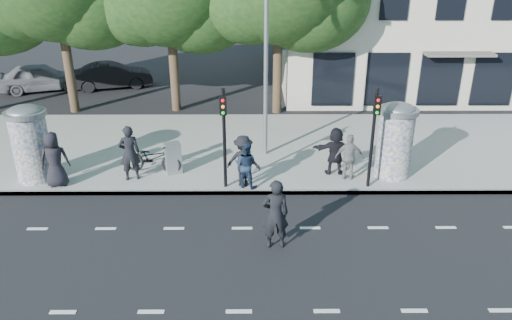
{
  "coord_description": "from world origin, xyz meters",
  "views": [
    {
      "loc": [
        0.34,
        -11.2,
        7.7
      ],
      "look_at": [
        0.42,
        3.5,
        1.27
      ],
      "focal_mm": 35.0,
      "sensor_mm": 36.0,
      "label": 1
    }
  ],
  "objects_px": {
    "car_mid": "(112,76)",
    "ped_f": "(335,151)",
    "street_lamp": "(266,32)",
    "ped_b": "(130,153)",
    "ped_d": "(243,161)",
    "traffic_pole_far": "(374,129)",
    "ped_c": "(246,165)",
    "ped_e": "(350,157)",
    "car_left": "(40,77)",
    "bicycle": "(152,158)",
    "cabinet_right": "(383,157)",
    "traffic_pole_near": "(224,129)",
    "ad_column_left": "(30,141)",
    "ped_a": "(54,160)",
    "ad_column_right": "(395,138)",
    "cabinet_left": "(173,158)",
    "man_road": "(275,214)"
  },
  "relations": [
    {
      "from": "ped_e",
      "to": "bicycle",
      "type": "height_order",
      "value": "ped_e"
    },
    {
      "from": "ped_e",
      "to": "car_mid",
      "type": "height_order",
      "value": "ped_e"
    },
    {
      "from": "cabinet_right",
      "to": "ped_c",
      "type": "bearing_deg",
      "value": -154.42
    },
    {
      "from": "traffic_pole_far",
      "to": "ped_c",
      "type": "height_order",
      "value": "traffic_pole_far"
    },
    {
      "from": "ped_c",
      "to": "bicycle",
      "type": "height_order",
      "value": "ped_c"
    },
    {
      "from": "cabinet_right",
      "to": "car_mid",
      "type": "height_order",
      "value": "car_mid"
    },
    {
      "from": "ped_e",
      "to": "car_left",
      "type": "height_order",
      "value": "ped_e"
    },
    {
      "from": "cabinet_left",
      "to": "car_mid",
      "type": "height_order",
      "value": "car_mid"
    },
    {
      "from": "ad_column_right",
      "to": "car_mid",
      "type": "distance_m",
      "value": 17.72
    },
    {
      "from": "ad_column_right",
      "to": "ped_c",
      "type": "xyz_separation_m",
      "value": [
        -5.11,
        -0.85,
        -0.59
      ]
    },
    {
      "from": "ped_f",
      "to": "car_mid",
      "type": "xyz_separation_m",
      "value": [
        -10.91,
        11.95,
        -0.28
      ]
    },
    {
      "from": "ad_column_left",
      "to": "street_lamp",
      "type": "height_order",
      "value": "street_lamp"
    },
    {
      "from": "ped_f",
      "to": "ped_c",
      "type": "bearing_deg",
      "value": 19.1
    },
    {
      "from": "man_road",
      "to": "car_mid",
      "type": "relative_size",
      "value": 0.46
    },
    {
      "from": "ad_column_right",
      "to": "cabinet_right",
      "type": "relative_size",
      "value": 2.58
    },
    {
      "from": "man_road",
      "to": "cabinet_right",
      "type": "distance_m",
      "value": 6.21
    },
    {
      "from": "ad_column_left",
      "to": "ped_c",
      "type": "bearing_deg",
      "value": -5.1
    },
    {
      "from": "ped_b",
      "to": "car_mid",
      "type": "xyz_separation_m",
      "value": [
        -3.83,
        12.37,
        -0.4
      ]
    },
    {
      "from": "traffic_pole_near",
      "to": "ped_c",
      "type": "xyz_separation_m",
      "value": [
        0.69,
        0.06,
        -1.28
      ]
    },
    {
      "from": "traffic_pole_far",
      "to": "ped_b",
      "type": "xyz_separation_m",
      "value": [
        -8.08,
        0.65,
        -1.1
      ]
    },
    {
      "from": "ped_d",
      "to": "cabinet_left",
      "type": "relative_size",
      "value": 1.55
    },
    {
      "from": "ped_d",
      "to": "ped_f",
      "type": "xyz_separation_m",
      "value": [
        3.21,
        0.88,
        -0.03
      ]
    },
    {
      "from": "ped_e",
      "to": "cabinet_left",
      "type": "xyz_separation_m",
      "value": [
        -6.12,
        0.54,
        -0.25
      ]
    },
    {
      "from": "ad_column_right",
      "to": "cabinet_left",
      "type": "distance_m",
      "value": 7.75
    },
    {
      "from": "traffic_pole_far",
      "to": "car_left",
      "type": "xyz_separation_m",
      "value": [
        -15.78,
        12.5,
        -1.45
      ]
    },
    {
      "from": "car_mid",
      "to": "ped_f",
      "type": "bearing_deg",
      "value": -153.84
    },
    {
      "from": "ped_c",
      "to": "cabinet_right",
      "type": "relative_size",
      "value": 1.55
    },
    {
      "from": "traffic_pole_near",
      "to": "bicycle",
      "type": "xyz_separation_m",
      "value": [
        -2.65,
        1.23,
        -1.53
      ]
    },
    {
      "from": "ped_b",
      "to": "ad_column_right",
      "type": "bearing_deg",
      "value": 165.51
    },
    {
      "from": "traffic_pole_near",
      "to": "bicycle",
      "type": "height_order",
      "value": "traffic_pole_near"
    },
    {
      "from": "ad_column_left",
      "to": "bicycle",
      "type": "relative_size",
      "value": 1.27
    },
    {
      "from": "ped_f",
      "to": "cabinet_right",
      "type": "height_order",
      "value": "ped_f"
    },
    {
      "from": "ad_column_right",
      "to": "ped_e",
      "type": "xyz_separation_m",
      "value": [
        -1.58,
        -0.3,
        -0.57
      ]
    },
    {
      "from": "ped_e",
      "to": "man_road",
      "type": "relative_size",
      "value": 0.81
    },
    {
      "from": "traffic_pole_far",
      "to": "ped_d",
      "type": "xyz_separation_m",
      "value": [
        -4.2,
        0.2,
        -1.2
      ]
    },
    {
      "from": "street_lamp",
      "to": "ped_d",
      "type": "bearing_deg",
      "value": -106.84
    },
    {
      "from": "ped_a",
      "to": "ped_d",
      "type": "relative_size",
      "value": 1.08
    },
    {
      "from": "ped_a",
      "to": "ped_f",
      "type": "distance_m",
      "value": 9.51
    },
    {
      "from": "car_left",
      "to": "bicycle",
      "type": "bearing_deg",
      "value": -162.3
    },
    {
      "from": "street_lamp",
      "to": "ped_b",
      "type": "bearing_deg",
      "value": -154.93
    },
    {
      "from": "ped_a",
      "to": "bicycle",
      "type": "bearing_deg",
      "value": -176.12
    },
    {
      "from": "ad_column_left",
      "to": "ped_b",
      "type": "xyz_separation_m",
      "value": [
        3.32,
        -0.05,
        -0.41
      ]
    },
    {
      "from": "ped_a",
      "to": "car_mid",
      "type": "distance_m",
      "value": 12.94
    },
    {
      "from": "cabinet_left",
      "to": "man_road",
      "type": "bearing_deg",
      "value": -75.59
    },
    {
      "from": "street_lamp",
      "to": "car_left",
      "type": "bearing_deg",
      "value": 142.05
    },
    {
      "from": "traffic_pole_near",
      "to": "car_left",
      "type": "xyz_separation_m",
      "value": [
        -10.98,
        12.5,
        -1.45
      ]
    },
    {
      "from": "ad_column_left",
      "to": "ped_e",
      "type": "relative_size",
      "value": 1.62
    },
    {
      "from": "ad_column_left",
      "to": "traffic_pole_far",
      "type": "height_order",
      "value": "traffic_pole_far"
    },
    {
      "from": "ped_e",
      "to": "traffic_pole_near",
      "type": "bearing_deg",
      "value": 16.66
    },
    {
      "from": "cabinet_left",
      "to": "car_left",
      "type": "height_order",
      "value": "car_left"
    }
  ]
}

